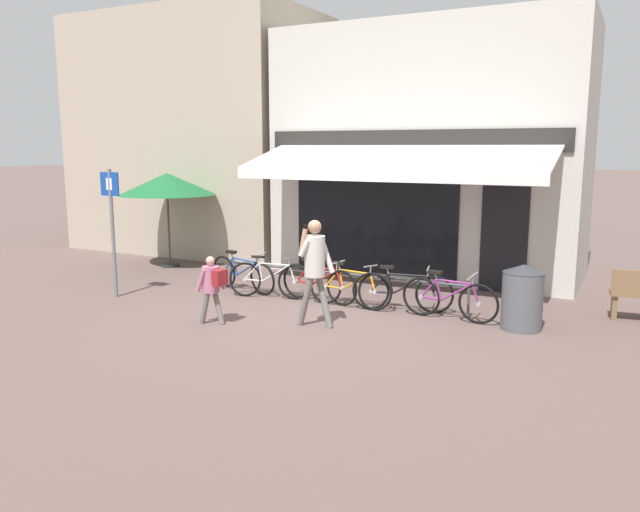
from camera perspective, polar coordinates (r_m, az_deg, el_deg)
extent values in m
plane|color=brown|center=(10.78, -1.02, -5.32)|extent=(160.00, 160.00, 0.00)
cube|color=beige|center=(14.49, 10.08, 9.31)|extent=(6.68, 3.00, 5.44)
cube|color=black|center=(13.40, 4.95, 3.10)|extent=(3.67, 0.04, 2.20)
cube|color=black|center=(12.65, 16.47, 1.41)|extent=(0.90, 0.04, 2.10)
cube|color=#282623|center=(13.05, 8.09, 10.39)|extent=(6.34, 0.06, 0.44)
cube|color=white|center=(12.24, 6.69, 8.94)|extent=(6.01, 1.78, 0.50)
cube|color=white|center=(11.43, 5.08, 7.27)|extent=(6.01, 0.03, 0.20)
cube|color=tan|center=(18.16, -10.76, 10.78)|extent=(6.58, 4.00, 6.32)
cylinder|color=#47494F|center=(11.47, 1.69, -1.57)|extent=(4.93, 0.04, 0.04)
cylinder|color=#47494F|center=(12.73, -8.16, -1.78)|extent=(0.04, 0.04, 0.55)
cylinder|color=#47494F|center=(10.73, 13.41, -4.15)|extent=(0.04, 0.04, 0.55)
torus|color=black|center=(12.08, -5.30, -2.09)|extent=(0.67, 0.26, 0.66)
cylinder|color=#9E9EA3|center=(12.08, -5.30, -2.09)|extent=(0.08, 0.08, 0.08)
torus|color=black|center=(12.89, -8.74, -1.41)|extent=(0.67, 0.26, 0.66)
cylinder|color=#9E9EA3|center=(12.89, -8.74, -1.41)|extent=(0.08, 0.08, 0.08)
cylinder|color=#1E4793|center=(12.34, -6.72, -1.17)|extent=(0.60, 0.21, 0.35)
cylinder|color=#1E4793|center=(12.33, -6.92, -0.38)|extent=(0.68, 0.19, 0.05)
cylinder|color=#1E4793|center=(12.59, -7.78, -0.94)|extent=(0.13, 0.05, 0.35)
cylinder|color=#1E4793|center=(12.74, -8.17, -1.56)|extent=(0.39, 0.12, 0.05)
cylinder|color=#1E4793|center=(12.73, -8.36, -0.79)|extent=(0.33, 0.14, 0.35)
cylinder|color=#1E4793|center=(12.08, -5.56, -1.35)|extent=(0.16, 0.03, 0.32)
cylinder|color=#9E9EA3|center=(12.58, -8.05, 0.06)|extent=(0.06, 0.03, 0.11)
cube|color=black|center=(12.57, -8.12, 0.38)|extent=(0.26, 0.16, 0.06)
cylinder|color=#9E9EA3|center=(12.07, -5.86, -0.29)|extent=(0.03, 0.04, 0.14)
cylinder|color=#9E9EA3|center=(12.05, -5.88, 0.03)|extent=(0.14, 0.51, 0.07)
torus|color=black|center=(11.76, -2.35, -2.39)|extent=(0.67, 0.28, 0.66)
cylinder|color=#9E9EA3|center=(11.76, -2.35, -2.39)|extent=(0.08, 0.08, 0.08)
torus|color=black|center=(12.08, -6.86, -2.13)|extent=(0.67, 0.28, 0.66)
cylinder|color=#9E9EA3|center=(12.08, -6.86, -2.13)|extent=(0.08, 0.08, 0.08)
cylinder|color=#BCB7B2|center=(11.87, -4.07, -1.59)|extent=(0.54, 0.20, 0.35)
cylinder|color=#BCB7B2|center=(11.87, -4.21, -0.76)|extent=(0.60, 0.17, 0.05)
cylinder|color=#BCB7B2|center=(11.96, -5.45, -1.48)|extent=(0.13, 0.07, 0.35)
cylinder|color=#BCB7B2|center=(12.02, -6.09, -2.21)|extent=(0.35, 0.11, 0.05)
cylinder|color=#BCB7B2|center=(12.02, -6.23, -1.40)|extent=(0.29, 0.15, 0.34)
cylinder|color=#BCB7B2|center=(11.77, -2.58, -1.63)|extent=(0.15, 0.06, 0.32)
cylinder|color=#9E9EA3|center=(11.97, -5.65, -0.41)|extent=(0.06, 0.04, 0.11)
cube|color=black|center=(11.97, -5.71, -0.08)|extent=(0.26, 0.16, 0.06)
cylinder|color=#9E9EA3|center=(11.77, -2.79, -0.53)|extent=(0.04, 0.05, 0.14)
cylinder|color=#9E9EA3|center=(11.77, -2.78, -0.19)|extent=(0.14, 0.51, 0.10)
torus|color=black|center=(11.26, 2.01, -2.93)|extent=(0.66, 0.15, 0.66)
cylinder|color=#9E9EA3|center=(11.26, 2.01, -2.93)|extent=(0.08, 0.07, 0.07)
torus|color=black|center=(11.84, -2.10, -2.28)|extent=(0.66, 0.15, 0.66)
cylinder|color=#9E9EA3|center=(11.84, -2.10, -2.28)|extent=(0.08, 0.07, 0.07)
cylinder|color=#B21E1E|center=(11.44, 0.39, -1.96)|extent=(0.57, 0.12, 0.36)
cylinder|color=#B21E1E|center=(11.43, 0.23, -1.10)|extent=(0.63, 0.13, 0.05)
cylinder|color=#B21E1E|center=(11.62, -0.87, -1.74)|extent=(0.11, 0.04, 0.35)
cylinder|color=#B21E1E|center=(11.74, -1.41, -2.43)|extent=(0.36, 0.09, 0.05)
cylinder|color=#B21E1E|center=(11.72, -1.57, -1.60)|extent=(0.31, 0.08, 0.35)
cylinder|color=#B21E1E|center=(11.25, 1.77, -2.12)|extent=(0.15, 0.05, 0.32)
cylinder|color=#9E9EA3|center=(11.61, -1.09, -0.64)|extent=(0.06, 0.03, 0.11)
cube|color=black|center=(11.60, -1.16, -0.30)|extent=(0.25, 0.14, 0.05)
cylinder|color=#9E9EA3|center=(11.24, 1.53, -0.97)|extent=(0.03, 0.03, 0.14)
cylinder|color=#9E9EA3|center=(11.22, 1.53, -0.62)|extent=(0.10, 0.52, 0.03)
torus|color=black|center=(10.98, 5.04, -3.30)|extent=(0.67, 0.14, 0.66)
cylinder|color=#9E9EA3|center=(10.98, 5.04, -3.30)|extent=(0.07, 0.07, 0.08)
torus|color=black|center=(11.43, 0.53, -2.74)|extent=(0.67, 0.14, 0.66)
cylinder|color=#9E9EA3|center=(11.43, 0.53, -2.74)|extent=(0.07, 0.07, 0.08)
cylinder|color=orange|center=(11.12, 3.33, -2.34)|extent=(0.55, 0.04, 0.35)
cylinder|color=orange|center=(11.12, 3.21, -1.45)|extent=(0.61, 0.07, 0.05)
cylinder|color=orange|center=(11.26, 1.94, -2.14)|extent=(0.12, 0.08, 0.35)
cylinder|color=orange|center=(11.34, 1.29, -2.88)|extent=(0.35, 0.05, 0.05)
cylinder|color=orange|center=(11.34, 1.17, -2.01)|extent=(0.30, 0.06, 0.34)
cylinder|color=orange|center=(10.99, 4.83, -2.47)|extent=(0.15, 0.08, 0.32)
cylinder|color=#9E9EA3|center=(11.26, 1.77, -1.00)|extent=(0.06, 0.04, 0.11)
cube|color=black|center=(11.26, 1.72, -0.64)|extent=(0.24, 0.12, 0.06)
cylinder|color=#9E9EA3|center=(10.98, 4.64, -1.28)|extent=(0.03, 0.04, 0.14)
cylinder|color=#9E9EA3|center=(10.98, 4.66, -0.92)|extent=(0.05, 0.52, 0.08)
torus|color=black|center=(10.92, 10.42, -3.49)|extent=(0.66, 0.22, 0.67)
cylinder|color=#9E9EA3|center=(10.92, 10.42, -3.49)|extent=(0.08, 0.08, 0.07)
torus|color=black|center=(11.03, 4.67, -3.22)|extent=(0.66, 0.22, 0.67)
cylinder|color=#9E9EA3|center=(11.03, 4.67, -3.22)|extent=(0.08, 0.08, 0.07)
cylinder|color=black|center=(10.92, 8.24, -2.63)|extent=(0.60, 0.19, 0.36)
cylinder|color=black|center=(10.90, 8.05, -1.74)|extent=(0.67, 0.19, 0.05)
cylinder|color=black|center=(10.96, 6.47, -2.51)|extent=(0.12, 0.05, 0.35)
cylinder|color=black|center=(11.01, 5.67, -3.31)|extent=(0.39, 0.12, 0.05)
cylinder|color=black|center=(10.98, 5.47, -2.42)|extent=(0.33, 0.12, 0.35)
cylinder|color=black|center=(10.89, 10.13, -2.67)|extent=(0.16, 0.06, 0.32)
cylinder|color=#9E9EA3|center=(10.92, 6.21, -1.36)|extent=(0.06, 0.03, 0.11)
cube|color=black|center=(10.92, 6.14, -0.99)|extent=(0.26, 0.16, 0.05)
cylinder|color=#9E9EA3|center=(10.86, 9.85, -1.49)|extent=(0.03, 0.04, 0.14)
cylinder|color=#9E9EA3|center=(10.85, 9.86, -1.13)|extent=(0.15, 0.51, 0.04)
torus|color=black|center=(10.41, 14.29, -4.27)|extent=(0.68, 0.13, 0.68)
cylinder|color=#9E9EA3|center=(10.41, 14.29, -4.27)|extent=(0.07, 0.07, 0.07)
torus|color=black|center=(10.72, 9.25, -3.68)|extent=(0.68, 0.13, 0.68)
cylinder|color=#9E9EA3|center=(10.72, 9.25, -3.68)|extent=(0.07, 0.07, 0.07)
cylinder|color=#892D7A|center=(10.47, 12.35, -3.26)|extent=(0.55, 0.09, 0.36)
cylinder|color=#892D7A|center=(10.44, 12.17, -2.32)|extent=(0.61, 0.07, 0.05)
cylinder|color=#892D7A|center=(10.57, 10.80, -3.04)|extent=(0.12, 0.06, 0.36)
cylinder|color=#892D7A|center=(10.66, 10.11, -3.82)|extent=(0.35, 0.06, 0.05)
cylinder|color=#892D7A|center=(10.62, 9.93, -2.90)|extent=(0.30, 0.08, 0.35)
cylinder|color=#892D7A|center=(10.38, 14.02, -3.40)|extent=(0.15, 0.05, 0.33)
cylinder|color=#9E9EA3|center=(10.52, 10.54, -1.84)|extent=(0.06, 0.03, 0.11)
cube|color=black|center=(10.51, 10.47, -1.46)|extent=(0.25, 0.12, 0.06)
cylinder|color=#9E9EA3|center=(10.33, 13.76, -2.16)|extent=(0.03, 0.04, 0.14)
cylinder|color=#9E9EA3|center=(10.31, 13.77, -1.78)|extent=(0.06, 0.52, 0.06)
cylinder|color=slate|center=(9.96, -1.34, -4.17)|extent=(0.35, 0.17, 0.85)
cylinder|color=slate|center=(9.95, 0.38, -4.18)|extent=(0.35, 0.17, 0.85)
cylinder|color=beige|center=(9.80, -0.49, -0.02)|extent=(0.38, 0.38, 0.65)
sphere|color=#A87A5B|center=(9.73, -0.49, 2.68)|extent=(0.21, 0.21, 0.21)
cylinder|color=beige|center=(9.89, 0.63, 0.06)|extent=(0.28, 0.10, 0.57)
cylinder|color=beige|center=(9.66, -1.45, 0.73)|extent=(0.21, 0.15, 0.28)
cylinder|color=#A87A5B|center=(9.67, -1.56, 1.25)|extent=(0.15, 0.18, 0.43)
cube|color=black|center=(9.66, -1.34, 2.50)|extent=(0.03, 0.07, 0.14)
cylinder|color=slate|center=(10.29, -10.48, -4.71)|extent=(0.25, 0.12, 0.56)
cylinder|color=slate|center=(10.28, -9.27, -4.68)|extent=(0.25, 0.12, 0.56)
cylinder|color=#B26684|center=(10.17, -9.96, -2.10)|extent=(0.31, 0.31, 0.42)
sphere|color=tan|center=(10.12, -10.01, -0.43)|extent=(0.14, 0.14, 0.14)
cylinder|color=#B26684|center=(10.24, -9.08, -2.00)|extent=(0.21, 0.10, 0.38)
cylinder|color=#B26684|center=(10.11, -10.85, -2.20)|extent=(0.21, 0.10, 0.38)
cube|color=maroon|center=(10.02, -9.14, -1.97)|extent=(0.17, 0.25, 0.25)
cylinder|color=#515459|center=(10.28, 17.99, -3.93)|extent=(0.63, 0.63, 0.91)
cone|color=#33353A|center=(10.18, 18.15, -1.09)|extent=(0.64, 0.64, 0.13)
cylinder|color=slate|center=(12.40, -18.41, 1.93)|extent=(0.07, 0.07, 2.44)
cube|color=#14429E|center=(12.31, -18.69, 6.26)|extent=(0.44, 0.02, 0.44)
cube|color=white|center=(12.30, -18.73, 6.25)|extent=(0.14, 0.01, 0.22)
cylinder|color=#4C3D2D|center=(15.29, -13.68, 3.10)|extent=(0.05, 0.05, 2.19)
cone|color=#196033|center=(15.22, -13.82, 6.42)|extent=(2.28, 2.28, 0.51)
cylinder|color=#262628|center=(15.45, -13.52, -0.82)|extent=(0.44, 0.44, 0.06)
cube|color=brown|center=(11.56, 25.30, -4.09)|extent=(0.11, 0.36, 0.45)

